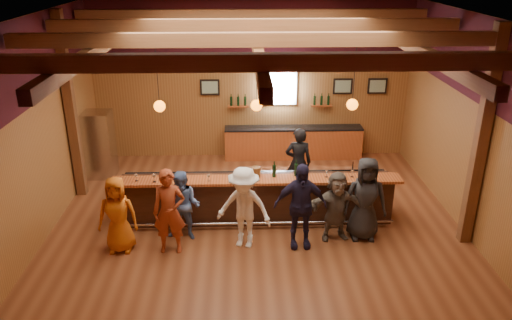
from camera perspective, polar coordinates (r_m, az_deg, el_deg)
The scene contains 27 objects.
room at distance 10.31m, azimuth 0.04°, elevation 9.09°, with size 9.04×9.00×4.52m.
bar_counter at distance 11.33m, azimuth 0.11°, elevation -4.16°, with size 6.30×1.07×1.11m.
back_bar_cabinet at distance 14.70m, azimuth 4.27°, elevation 2.00°, with size 4.00×0.52×0.95m.
window at distance 14.40m, azimuth 2.76°, elevation 8.18°, with size 0.95×0.09×0.95m.
framed_pictures at distance 14.48m, azimuth 6.22°, elevation 8.35°, with size 5.35×0.05×0.45m.
wine_shelves at distance 14.45m, azimuth 2.75°, elevation 6.47°, with size 3.00×0.18×0.30m.
pendant_lights at distance 10.38m, azimuth 0.05°, elevation 6.30°, with size 4.24×0.24×1.37m.
stainless_fridge at distance 13.94m, azimuth -17.41°, elevation 1.70°, with size 0.70×0.70×1.80m, color silver.
customer_orange at distance 10.35m, azimuth -15.52°, elevation -6.04°, with size 0.79×0.51×1.61m, color #C75B12.
customer_redvest at distance 10.05m, azimuth -9.88°, elevation -5.85°, with size 0.65×0.43×1.78m, color #9B3A1C.
customer_denim at distance 10.50m, azimuth -8.31°, elevation -5.23°, with size 0.74×0.58×1.52m, color #5370A7.
customer_white at distance 10.08m, azimuth -1.38°, elevation -5.48°, with size 1.13×0.65×1.75m, color white.
customer_navy at distance 10.11m, azimuth 5.07°, elevation -5.24°, with size 1.07×0.45×1.83m, color #211D3A.
customer_brown at distance 10.52m, azimuth 9.17°, elevation -5.22°, with size 1.41×0.45×1.52m, color #655B51.
customer_dark at distance 10.61m, azimuth 12.37°, elevation -4.36°, with size 0.88×0.58×1.81m, color black.
bartender at distance 12.21m, azimuth 4.85°, elevation -0.31°, with size 0.65×0.43×1.78m, color black.
ice_bucket at distance 10.83m, azimuth -0.03°, elevation -1.38°, with size 0.20×0.20×0.22m, color brown.
bottle_a at distance 10.82m, azimuth 2.09°, elevation -1.24°, with size 0.08×0.08×0.36m.
bottle_b at distance 10.91m, azimuth 4.60°, elevation -1.09°, with size 0.08×0.08×0.37m.
glass_a at distance 10.93m, azimuth -13.55°, elevation -1.76°, with size 0.08×0.08×0.17m.
glass_b at distance 10.78m, azimuth -11.58°, elevation -1.79°, with size 0.09×0.09×0.20m.
glass_c at distance 10.77m, azimuth -8.43°, elevation -1.62°, with size 0.09×0.09×0.19m.
glass_d at distance 10.67m, azimuth -5.45°, elevation -1.83°, with size 0.07×0.07×0.16m.
glass_e at distance 10.70m, azimuth -2.23°, elevation -1.56°, with size 0.09×0.09×0.19m.
glass_f at distance 10.80m, azimuth 5.05°, elevation -1.52°, with size 0.07×0.07×0.16m.
glass_g at distance 10.92m, azimuth 8.06°, elevation -1.38°, with size 0.07×0.07×0.16m.
glass_h at distance 11.02m, azimuth 10.96°, elevation -1.34°, with size 0.07×0.07×0.16m.
Camera 1 is at (-0.32, -9.97, 5.60)m, focal length 35.00 mm.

